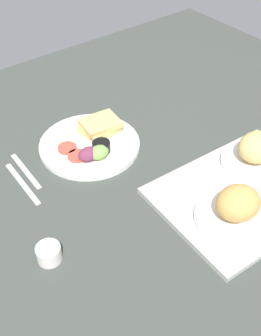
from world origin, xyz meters
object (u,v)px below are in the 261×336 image
at_px(bread_plate_near, 257,153).
at_px(plate_with_salad, 92,143).
at_px(bread_plate_far, 237,209).
at_px(knife, 22,183).
at_px(fork, 26,171).
at_px(serving_tray, 244,193).
at_px(espresso_cup, 49,253).

xyz_separation_m(bread_plate_near, plate_with_salad, (0.31, -0.35, -0.04)).
distance_m(bread_plate_far, plate_with_salad, 0.47).
distance_m(bread_plate_far, knife, 0.56).
bearing_deg(fork, serving_tray, 45.29).
distance_m(bread_plate_near, knife, 0.64).
distance_m(plate_with_salad, knife, 0.24).
bearing_deg(fork, plate_with_salad, 85.13).
bearing_deg(bread_plate_far, knife, -51.87).
bearing_deg(bread_plate_near, espresso_cup, -7.36).
bearing_deg(serving_tray, bread_plate_near, -151.93).
height_order(fork, knife, same).
xyz_separation_m(bread_plate_near, fork, (0.51, -0.38, -0.05)).
relative_size(serving_tray, fork, 2.65).
height_order(espresso_cup, fork, espresso_cup).
height_order(serving_tray, knife, serving_tray).
relative_size(bread_plate_near, plate_with_salad, 0.65).
relative_size(bread_plate_far, espresso_cup, 3.42).
xyz_separation_m(serving_tray, knife, (0.44, -0.39, -0.01)).
distance_m(bread_plate_far, fork, 0.58).
relative_size(serving_tray, plate_with_salad, 1.52).
relative_size(bread_plate_near, espresso_cup, 3.41).
height_order(plate_with_salad, fork, plate_with_salad).
height_order(bread_plate_far, knife, bread_plate_far).
relative_size(plate_with_salad, fork, 1.74).
bearing_deg(fork, bread_plate_far, 35.08).
bearing_deg(knife, bread_plate_far, 39.41).
xyz_separation_m(fork, knife, (0.03, 0.04, 0.00)).
xyz_separation_m(serving_tray, plate_with_salad, (0.20, -0.41, 0.01)).
xyz_separation_m(plate_with_salad, espresso_cup, (0.30, 0.27, 0.00)).
bearing_deg(bread_plate_far, espresso_cup, -24.07).
distance_m(serving_tray, espresso_cup, 0.52).
bearing_deg(plate_with_salad, knife, 3.85).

